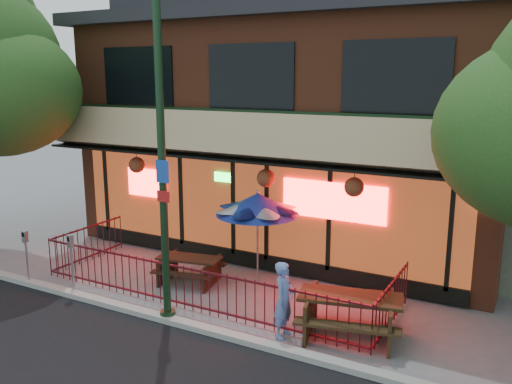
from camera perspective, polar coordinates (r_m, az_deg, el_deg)
ground at (r=12.15m, az=-8.08°, el=-12.41°), size 80.00×80.00×0.00m
curb at (r=11.77m, az=-9.57°, el=-12.99°), size 80.00×0.25×0.12m
restaurant_building at (r=17.28m, az=5.88°, el=9.14°), size 12.96×9.49×8.05m
patio_fence at (r=12.28m, az=-6.75°, el=-8.90°), size 8.44×2.62×1.00m
street_light at (r=10.90m, az=-9.82°, el=2.05°), size 0.43×0.32×7.00m
picnic_table_left at (r=13.56m, az=-7.03°, el=-7.72°), size 1.75×1.47×0.66m
picnic_table_right at (r=10.97m, az=9.87°, el=-12.09°), size 2.30×1.96×0.85m
patio_umbrella at (r=13.09m, az=0.17°, el=-1.27°), size 2.03×2.03×2.33m
pedestrian at (r=10.74m, az=2.97°, el=-11.26°), size 0.39×0.57×1.53m
parking_meter_near at (r=13.28m, az=-18.88°, el=-6.24°), size 0.15×0.13×1.45m
parking_meter_far at (r=14.32m, az=-23.05°, el=-5.49°), size 0.13×0.11×1.36m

